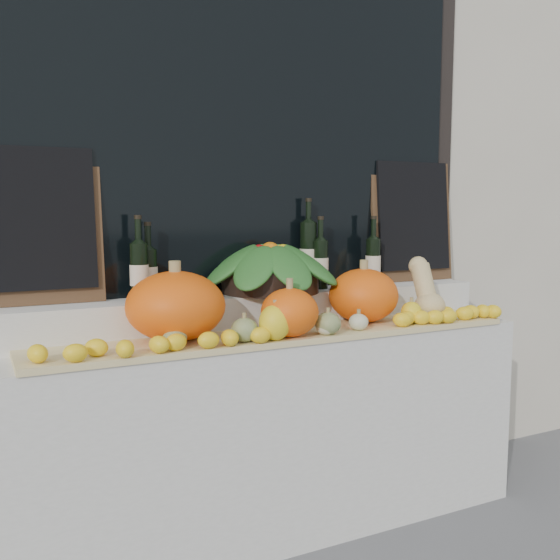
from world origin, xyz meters
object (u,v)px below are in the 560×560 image
at_px(produce_bowl, 270,267).
at_px(wine_bottle_tall, 308,255).
at_px(pumpkin_left, 176,306).
at_px(butternut_squash, 426,293).
at_px(pumpkin_right, 364,295).

distance_m(produce_bowl, wine_bottle_tall, 0.24).
xyz_separation_m(pumpkin_left, wine_bottle_tall, (0.74, 0.26, 0.16)).
bearing_deg(butternut_squash, pumpkin_right, 167.87).
bearing_deg(wine_bottle_tall, butternut_squash, -35.08).
distance_m(pumpkin_left, butternut_squash, 1.19).
height_order(pumpkin_right, butternut_squash, butternut_squash).
relative_size(pumpkin_right, wine_bottle_tall, 0.74).
bearing_deg(produce_bowl, pumpkin_left, -157.69).
relative_size(pumpkin_left, wine_bottle_tall, 0.91).
xyz_separation_m(pumpkin_right, wine_bottle_tall, (-0.15, 0.25, 0.17)).
bearing_deg(produce_bowl, butternut_squash, -21.56).
height_order(pumpkin_left, butternut_squash, butternut_squash).
relative_size(butternut_squash, wine_bottle_tall, 0.68).
bearing_deg(pumpkin_right, pumpkin_left, -179.57).
distance_m(pumpkin_left, pumpkin_right, 0.88).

